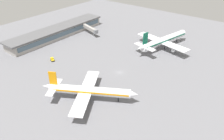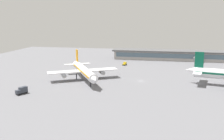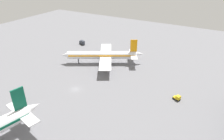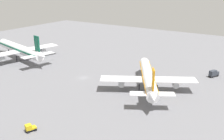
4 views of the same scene
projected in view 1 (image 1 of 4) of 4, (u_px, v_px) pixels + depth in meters
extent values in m
plane|color=slate|center=(120.00, 72.00, 143.11)|extent=(288.00, 288.00, 0.00)
cube|color=#9E9993|center=(58.00, 33.00, 194.09)|extent=(89.85, 15.92, 6.92)
cube|color=#4C6070|center=(64.00, 34.00, 189.25)|extent=(86.26, 0.30, 3.56)
cube|color=#59595B|center=(57.00, 28.00, 192.10)|extent=(93.45, 16.55, 1.19)
cylinder|color=white|center=(90.00, 91.00, 116.27)|extent=(25.28, 38.73, 4.64)
cone|color=white|center=(134.00, 94.00, 113.61)|extent=(6.14, 6.23, 4.40)
cone|color=white|center=(48.00, 86.00, 118.58)|extent=(6.13, 6.88, 3.71)
cube|color=orange|center=(90.00, 90.00, 116.09)|extent=(24.50, 37.32, 0.83)
cube|color=white|center=(86.00, 91.00, 116.75)|extent=(37.97, 26.03, 0.42)
cylinder|color=#A5A8AD|center=(91.00, 82.00, 127.17)|extent=(4.97, 6.02, 2.55)
cylinder|color=#A5A8AD|center=(80.00, 108.00, 107.96)|extent=(4.97, 6.02, 2.55)
cube|color=white|center=(54.00, 87.00, 118.28)|extent=(15.73, 11.34, 0.33)
cube|color=orange|center=(53.00, 78.00, 115.49)|extent=(2.47, 3.75, 7.42)
cylinder|color=black|center=(118.00, 99.00, 116.50)|extent=(0.56, 0.56, 3.25)
cylinder|color=black|center=(86.00, 92.00, 121.82)|extent=(0.56, 0.56, 3.25)
cylinder|color=black|center=(82.00, 101.00, 115.47)|extent=(0.56, 0.56, 3.25)
cylinder|color=white|center=(164.00, 40.00, 172.52)|extent=(47.32, 15.35, 5.20)
cone|color=white|center=(184.00, 33.00, 186.33)|extent=(6.15, 5.96, 4.94)
cone|color=white|center=(141.00, 48.00, 158.33)|extent=(7.25, 5.48, 4.16)
cube|color=#0C593F|center=(164.00, 40.00, 172.33)|extent=(45.49, 15.04, 0.94)
cube|color=white|center=(162.00, 41.00, 171.49)|extent=(17.14, 45.52, 0.47)
cylinder|color=#A5A8AD|center=(149.00, 39.00, 180.83)|extent=(6.63, 4.13, 2.86)
cylinder|color=#A5A8AD|center=(175.00, 49.00, 163.98)|extent=(6.63, 4.13, 2.86)
cube|color=white|center=(145.00, 47.00, 160.61)|extent=(8.04, 18.47, 0.37)
cube|color=#0C593F|center=(145.00, 39.00, 157.47)|extent=(4.56, 1.53, 8.33)
cylinder|color=black|center=(177.00, 40.00, 183.81)|extent=(0.62, 0.62, 3.64)
cylinder|color=black|center=(156.00, 45.00, 175.46)|extent=(0.62, 0.62, 3.64)
cylinder|color=black|center=(165.00, 48.00, 169.89)|extent=(0.62, 0.62, 3.64)
cube|color=black|center=(53.00, 60.00, 156.14)|extent=(2.97, 3.68, 0.30)
cube|color=gold|center=(52.00, 59.00, 156.19)|extent=(2.44, 2.39, 1.60)
cube|color=#3F596B|center=(52.00, 58.00, 156.64)|extent=(1.51, 0.68, 0.90)
cube|color=gold|center=(53.00, 60.00, 155.26)|extent=(2.29, 2.01, 0.50)
cylinder|color=black|center=(51.00, 60.00, 156.65)|extent=(0.58, 0.85, 0.80)
cylinder|color=black|center=(53.00, 59.00, 157.46)|extent=(0.58, 0.85, 0.80)
cylinder|color=black|center=(52.00, 61.00, 154.97)|extent=(0.58, 0.85, 0.80)
cylinder|color=black|center=(54.00, 61.00, 155.78)|extent=(0.58, 0.85, 0.80)
cube|color=#9E9993|center=(89.00, 28.00, 198.70)|extent=(8.06, 19.93, 2.80)
cylinder|color=slate|center=(94.00, 34.00, 195.44)|extent=(0.90, 0.90, 3.80)
cube|color=slate|center=(96.00, 32.00, 190.97)|extent=(3.66, 3.17, 3.08)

